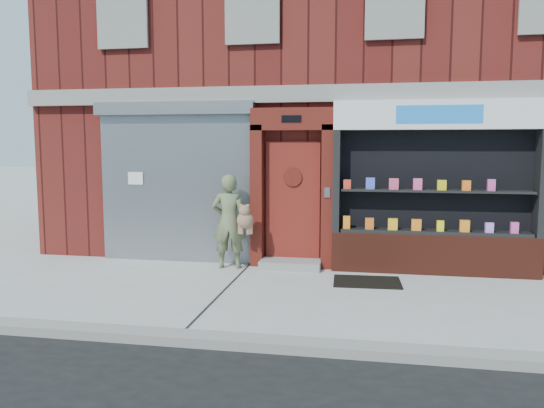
# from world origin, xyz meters

# --- Properties ---
(ground) EXTENTS (80.00, 80.00, 0.00)m
(ground) POSITION_xyz_m (0.00, 0.00, 0.00)
(ground) COLOR #9E9E99
(ground) RESTS_ON ground
(curb) EXTENTS (60.00, 0.30, 0.12)m
(curb) POSITION_xyz_m (0.00, -2.15, 0.06)
(curb) COLOR gray
(curb) RESTS_ON ground
(building) EXTENTS (12.00, 8.16, 8.00)m
(building) POSITION_xyz_m (-0.00, 5.99, 4.00)
(building) COLOR #521512
(building) RESTS_ON ground
(shutter_bay) EXTENTS (3.10, 0.30, 3.04)m
(shutter_bay) POSITION_xyz_m (-3.00, 1.93, 1.72)
(shutter_bay) COLOR gray
(shutter_bay) RESTS_ON ground
(red_door_bay) EXTENTS (1.52, 0.58, 2.90)m
(red_door_bay) POSITION_xyz_m (-0.75, 1.86, 1.46)
(red_door_bay) COLOR #4A120C
(red_door_bay) RESTS_ON ground
(pharmacy_bay) EXTENTS (3.50, 0.41, 3.00)m
(pharmacy_bay) POSITION_xyz_m (1.75, 1.81, 1.37)
(pharmacy_bay) COLOR #561F14
(pharmacy_bay) RESTS_ON ground
(woman) EXTENTS (0.84, 0.57, 1.72)m
(woman) POSITION_xyz_m (-1.84, 1.53, 0.87)
(woman) COLOR #636E49
(woman) RESTS_ON ground
(doormat) EXTENTS (1.11, 0.80, 0.03)m
(doormat) POSITION_xyz_m (0.63, 0.93, 0.01)
(doormat) COLOR black
(doormat) RESTS_ON ground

